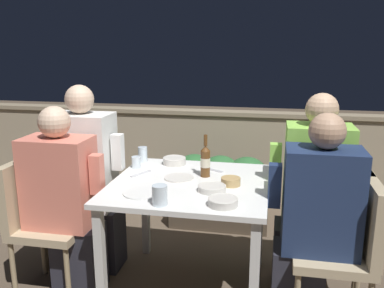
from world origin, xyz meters
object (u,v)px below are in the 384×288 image
Objects in this scene: person_coral_top at (66,202)px; person_navy_jumper at (314,222)px; chair_left_near at (38,212)px; chair_right_near at (350,240)px; chair_left_far at (64,195)px; person_white_polo at (89,179)px; beer_bottle at (205,161)px; person_green_blouse at (310,196)px; chair_right_far at (341,217)px.

person_navy_jumper reaches higher than person_coral_top.
chair_left_near is 1.86m from chair_right_near.
chair_left_far is 0.23m from person_white_polo.
beer_bottle is (1.01, -0.04, 0.32)m from chair_left_far.
person_green_blouse is at bearing 9.68° from chair_left_near.
person_navy_jumper reaches higher than beer_bottle.
person_coral_top is 0.36m from chair_left_far.
person_navy_jumper reaches higher than chair_right_near.
person_green_blouse is (1.46, -0.02, -0.01)m from person_white_polo.
chair_left_near is at bearing -124.10° from person_white_polo.
person_coral_top is at bearing 179.36° from chair_right_near.
chair_left_near is at bearing -180.00° from person_coral_top.
chair_left_far is (-0.18, 0.31, -0.08)m from person_coral_top.
person_green_blouse reaches higher than chair_left_far.
chair_right_near is at bearing -57.84° from person_green_blouse.
beer_bottle is at bearing -2.93° from person_white_polo.
person_coral_top is 1.40× the size of chair_right_far.
chair_left_near is 1.00× the size of chair_left_far.
chair_left_near is at bearing 179.42° from chair_right_near.
person_white_polo reaches higher than chair_right_far.
person_green_blouse is at bearing -0.74° from chair_left_far.
chair_right_near is at bearing -0.58° from chair_left_near.
person_coral_top is 0.94× the size of person_green_blouse.
chair_left_near and chair_right_far have the same top height.
chair_left_near is 1.00× the size of chair_right_near.
person_green_blouse is (-0.19, 0.00, 0.12)m from chair_right_far.
chair_right_far is 0.67× the size of person_green_blouse.
person_white_polo reaches higher than person_coral_top.
person_navy_jumper is 0.31m from person_green_blouse.
person_green_blouse is 4.73× the size of beer_bottle.
person_white_polo is 1.66m from chair_right_far.
person_green_blouse is at bearing -0.84° from person_white_polo.
chair_left_near is 0.71× the size of person_navy_jumper.
person_navy_jumper is (-0.19, -0.00, 0.09)m from chair_right_near.
chair_right_far is (0.20, 0.30, -0.09)m from person_navy_jumper.
person_white_polo is 1.51× the size of chair_right_near.
person_coral_top is 4.43× the size of beer_bottle.
chair_right_near is (1.67, -0.02, -0.08)m from person_coral_top.
person_green_blouse reaches higher than chair_right_near.
person_navy_jumper is (1.67, -0.02, 0.09)m from chair_left_near.
chair_right_near is at bearing -9.99° from chair_left_far.
chair_left_near and chair_left_far have the same top height.
chair_left_far is 3.17× the size of beer_bottle.
chair_left_near is 1.10m from beer_bottle.
person_navy_jumper is at bearing -0.64° from chair_left_near.
chair_left_far is 1.66m from person_green_blouse.
chair_right_near is 0.67× the size of person_green_blouse.
person_navy_jumper is at bearing -12.56° from person_white_polo.
person_coral_top is (0.20, 0.00, 0.08)m from chair_left_near.
beer_bottle is (-0.64, 0.28, 0.23)m from person_navy_jumper.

